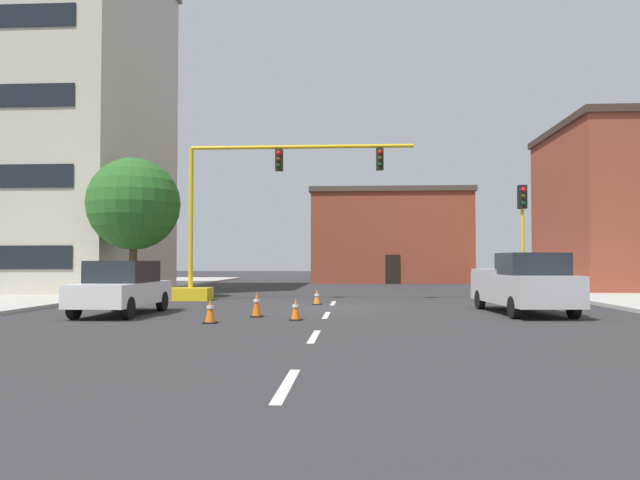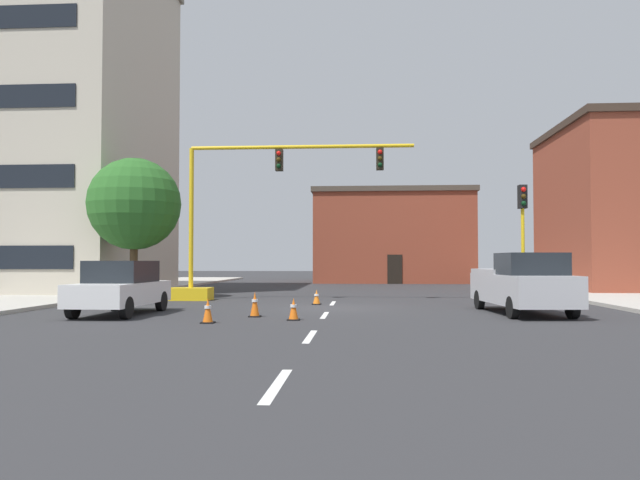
% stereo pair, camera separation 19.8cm
% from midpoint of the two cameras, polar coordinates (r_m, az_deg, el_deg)
% --- Properties ---
extents(ground_plane, '(160.00, 160.00, 0.00)m').
position_cam_midpoint_polar(ground_plane, '(22.68, 1.16, -6.34)').
color(ground_plane, '#2D2D30').
extents(sidewalk_left, '(6.00, 56.00, 0.14)m').
position_cam_midpoint_polar(sidewalk_left, '(33.83, -21.29, -4.64)').
color(sidewalk_left, '#B2ADA3').
rests_on(sidewalk_left, ground_plane).
extents(sidewalk_right, '(6.00, 56.00, 0.14)m').
position_cam_midpoint_polar(sidewalk_right, '(32.96, 25.70, -4.65)').
color(sidewalk_right, '#B2ADA3').
rests_on(sidewalk_right, ground_plane).
extents(lane_stripe_seg_0, '(0.16, 2.40, 0.01)m').
position_cam_midpoint_polar(lane_stripe_seg_0, '(8.82, -3.36, -13.30)').
color(lane_stripe_seg_0, silver).
rests_on(lane_stripe_seg_0, ground_plane).
extents(lane_stripe_seg_1, '(0.16, 2.40, 0.01)m').
position_cam_midpoint_polar(lane_stripe_seg_1, '(14.23, -0.51, -8.95)').
color(lane_stripe_seg_1, silver).
rests_on(lane_stripe_seg_1, ground_plane).
extents(lane_stripe_seg_2, '(0.16, 2.40, 0.01)m').
position_cam_midpoint_polar(lane_stripe_seg_2, '(19.69, 0.73, -7.00)').
color(lane_stripe_seg_2, silver).
rests_on(lane_stripe_seg_2, ground_plane).
extents(lane_stripe_seg_3, '(0.16, 2.40, 0.01)m').
position_cam_midpoint_polar(lane_stripe_seg_3, '(25.17, 1.43, -5.89)').
color(lane_stripe_seg_3, silver).
rests_on(lane_stripe_seg_3, ground_plane).
extents(building_tall_left, '(14.29, 12.56, 19.26)m').
position_cam_midpoint_polar(building_tall_left, '(39.40, -25.31, 9.82)').
color(building_tall_left, beige).
rests_on(building_tall_left, ground_plane).
extents(building_brick_center, '(12.65, 10.08, 7.39)m').
position_cam_midpoint_polar(building_brick_center, '(51.25, 6.77, 0.28)').
color(building_brick_center, brown).
rests_on(building_brick_center, ground_plane).
extents(traffic_signal_gantry, '(10.73, 1.20, 6.83)m').
position_cam_midpoint_polar(traffic_signal_gantry, '(27.35, -8.73, -0.66)').
color(traffic_signal_gantry, yellow).
rests_on(traffic_signal_gantry, ground_plane).
extents(traffic_light_pole_right, '(0.32, 0.47, 4.80)m').
position_cam_midpoint_polar(traffic_light_pole_right, '(26.07, 18.54, 2.09)').
color(traffic_light_pole_right, yellow).
rests_on(traffic_light_pole_right, ground_plane).
extents(tree_left_near, '(4.24, 4.24, 6.48)m').
position_cam_midpoint_polar(tree_left_near, '(29.53, -16.70, 3.20)').
color(tree_left_near, '#4C3823').
rests_on(tree_left_near, ground_plane).
extents(pickup_truck_silver, '(2.42, 5.54, 1.99)m').
position_cam_midpoint_polar(pickup_truck_silver, '(21.28, 18.54, -3.90)').
color(pickup_truck_silver, '#BCBCC1').
rests_on(pickup_truck_silver, ground_plane).
extents(sedan_white_near_left, '(1.92, 4.53, 1.74)m').
position_cam_midpoint_polar(sedan_white_near_left, '(20.88, -17.76, -4.19)').
color(sedan_white_near_left, white).
rests_on(sedan_white_near_left, ground_plane).
extents(traffic_cone_roadside_a, '(0.36, 0.36, 0.79)m').
position_cam_midpoint_polar(traffic_cone_roadside_a, '(19.17, -5.78, -5.98)').
color(traffic_cone_roadside_a, black).
rests_on(traffic_cone_roadside_a, ground_plane).
extents(traffic_cone_roadside_b, '(0.36, 0.36, 0.70)m').
position_cam_midpoint_polar(traffic_cone_roadside_b, '(17.44, -10.06, -6.50)').
color(traffic_cone_roadside_b, black).
rests_on(traffic_cone_roadside_b, ground_plane).
extents(traffic_cone_roadside_c, '(0.36, 0.36, 0.65)m').
position_cam_midpoint_polar(traffic_cone_roadside_c, '(18.03, -2.16, -6.46)').
color(traffic_cone_roadside_c, black).
rests_on(traffic_cone_roadside_c, ground_plane).
extents(traffic_cone_roadside_d, '(0.36, 0.36, 0.59)m').
position_cam_midpoint_polar(traffic_cone_roadside_d, '(24.41, -0.09, -5.35)').
color(traffic_cone_roadside_d, black).
rests_on(traffic_cone_roadside_d, ground_plane).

